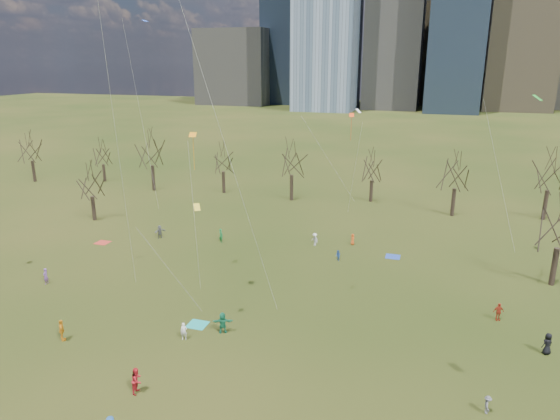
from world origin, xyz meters
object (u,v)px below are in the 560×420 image
(person_1, at_px, (184,331))
(person_2, at_px, (137,380))
(blanket_crimson, at_px, (103,243))
(blanket_navy, at_px, (393,257))
(blanket_teal, at_px, (197,325))
(person_4, at_px, (62,330))

(person_1, height_order, person_2, person_2)
(blanket_crimson, bearing_deg, person_1, -39.83)
(blanket_crimson, relative_size, person_2, 0.88)
(person_1, distance_m, person_2, 6.82)
(blanket_navy, relative_size, blanket_crimson, 1.00)
(blanket_teal, relative_size, person_2, 0.88)
(blanket_crimson, bearing_deg, person_2, -49.37)
(person_4, bearing_deg, person_1, -108.80)
(blanket_teal, height_order, blanket_crimson, same)
(blanket_teal, height_order, blanket_navy, same)
(person_2, bearing_deg, blanket_navy, -29.76)
(blanket_navy, bearing_deg, blanket_teal, -124.83)
(blanket_navy, xyz_separation_m, blanket_crimson, (-33.83, -6.03, 0.00))
(blanket_navy, height_order, person_1, person_1)
(blanket_crimson, xyz_separation_m, person_1, (19.80, -16.52, 0.69))
(person_1, xyz_separation_m, person_4, (-8.99, -3.04, 0.18))
(person_1, bearing_deg, person_2, -109.55)
(blanket_crimson, xyz_separation_m, person_2, (20.02, -23.33, 0.90))
(person_2, bearing_deg, person_1, -2.77)
(person_2, height_order, person_4, person_2)
(person_2, bearing_deg, person_4, 63.17)
(blanket_navy, xyz_separation_m, person_1, (-14.03, -22.55, 0.69))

